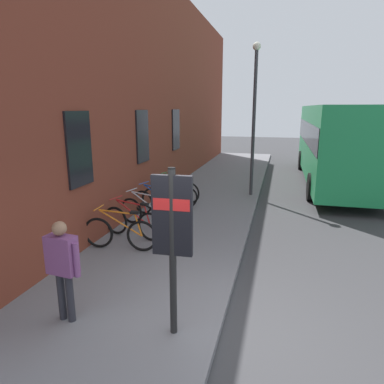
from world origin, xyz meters
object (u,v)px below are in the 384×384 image
Objects in this scene: bicycle_under_window at (133,222)px; pedestrian_by_facade at (62,261)px; bicycle_nearest_sign at (177,190)px; bicycle_mid_rack at (158,203)px; bicycle_beside_lamp at (170,197)px; bicycle_end_of_row at (120,233)px; bicycle_far_end at (147,212)px; street_lamp at (254,108)px; transit_info_sign at (172,227)px; city_bus at (337,140)px.

pedestrian_by_facade is at bearing -172.59° from bicycle_under_window.
bicycle_mid_rack is at bearing 177.85° from bicycle_nearest_sign.
bicycle_under_window and bicycle_nearest_sign have the same top height.
bicycle_beside_lamp is at bearing 3.07° from pedestrian_by_facade.
bicycle_far_end is (1.66, 0.02, -0.00)m from bicycle_end_of_row.
street_lamp is at bearing -42.22° from bicycle_beside_lamp.
bicycle_nearest_sign is 7.03m from pedestrian_by_facade.
bicycle_far_end is at bearing 179.05° from bicycle_nearest_sign.
bicycle_nearest_sign is at bearing -0.95° from bicycle_far_end.
bicycle_under_window is at bearing 7.41° from pedestrian_by_facade.
bicycle_nearest_sign is 3.97m from street_lamp.
pedestrian_by_facade is at bearing -175.06° from bicycle_mid_rack.
bicycle_end_of_row is at bearing 39.07° from transit_info_sign.
street_lamp is at bearing 136.66° from city_bus.
street_lamp reaches higher than city_bus.
bicycle_end_of_row is at bearing 178.52° from bicycle_beside_lamp.
bicycle_end_of_row is at bearing 148.82° from city_bus.
city_bus reaches higher than bicycle_mid_rack.
city_bus is (9.42, -5.70, 1.41)m from bicycle_end_of_row.
bicycle_end_of_row is 0.77m from bicycle_under_window.
city_bus reaches higher than transit_info_sign.
bicycle_end_of_row is 1.04× the size of bicycle_beside_lamp.
city_bus is at bearing -33.56° from bicycle_under_window.
bicycle_far_end is at bearing 150.42° from street_lamp.
bicycle_end_of_row is 1.66m from bicycle_far_end.
bicycle_end_of_row is at bearing -179.37° from bicycle_far_end.
transit_info_sign is at bearing -153.64° from bicycle_far_end.
pedestrian_by_facade is at bearing -174.34° from bicycle_far_end.
bicycle_end_of_row is 4.33m from bicycle_nearest_sign.
bicycle_end_of_row is 2.56m from bicycle_mid_rack.
transit_info_sign is (-3.32, -2.10, 1.21)m from bicycle_under_window.
bicycle_nearest_sign is at bearing 123.87° from street_lamp.
bicycle_under_window is at bearing 154.67° from street_lamp.
bicycle_nearest_sign is (0.96, 0.06, 0.00)m from bicycle_beside_lamp.
bicycle_far_end is at bearing 26.36° from transit_info_sign.
city_bus is 1.98× the size of street_lamp.
street_lamp reaches higher than bicycle_mid_rack.
pedestrian_by_facade is at bearing 166.95° from street_lamp.
transit_info_sign is at bearing 163.10° from city_bus.
bicycle_mid_rack is at bearing 171.13° from bicycle_beside_lamp.
bicycle_nearest_sign is (1.77, -0.07, 0.00)m from bicycle_mid_rack.
street_lamp is at bearing -13.05° from pedestrian_by_facade.
bicycle_far_end is 4.39m from pedestrian_by_facade.
transit_info_sign is 0.45× the size of street_lamp.
bicycle_under_window and bicycle_beside_lamp have the same top height.
bicycle_end_of_row is at bearing 157.93° from street_lamp.
bicycle_nearest_sign is at bearing 3.15° from pedestrian_by_facade.
street_lamp is (8.59, -1.99, 2.17)m from pedestrian_by_facade.
transit_info_sign is 0.23× the size of city_bus.
bicycle_under_window is 4.11m from transit_info_sign.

